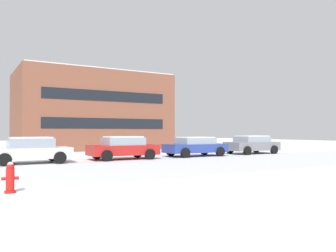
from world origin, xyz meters
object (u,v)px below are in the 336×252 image
(parked_car_blue, at_px, (195,146))
(parked_car_gray, at_px, (252,144))
(parked_car_white, at_px, (31,150))
(fire_hydrant, at_px, (10,177))
(parked_car_red, at_px, (123,148))

(parked_car_blue, relative_size, parked_car_gray, 1.05)
(parked_car_white, height_order, parked_car_gray, parked_car_white)
(parked_car_gray, bearing_deg, parked_car_white, -179.88)
(fire_hydrant, bearing_deg, parked_car_blue, 35.72)
(parked_car_red, distance_m, parked_car_gray, 10.60)
(parked_car_white, height_order, parked_car_red, same)
(parked_car_gray, bearing_deg, fire_hydrant, -153.03)
(fire_hydrant, distance_m, parked_car_red, 11.61)
(parked_car_gray, bearing_deg, parked_car_red, 179.93)
(parked_car_red, xyz_separation_m, parked_car_gray, (10.60, -0.01, -0.00))
(parked_car_white, distance_m, parked_car_gray, 15.90)
(parked_car_red, xyz_separation_m, parked_car_blue, (5.30, -0.08, -0.03))
(parked_car_white, bearing_deg, parked_car_red, 0.51)
(parked_car_blue, bearing_deg, parked_car_gray, 0.66)
(parked_car_white, height_order, parked_car_blue, parked_car_white)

